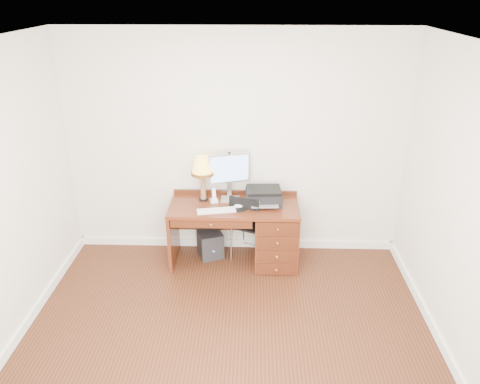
{
  "coord_description": "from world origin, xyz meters",
  "views": [
    {
      "loc": [
        0.23,
        -3.49,
        3.1
      ],
      "look_at": [
        0.08,
        1.2,
        1.01
      ],
      "focal_mm": 35.0,
      "sensor_mm": 36.0,
      "label": 1
    }
  ],
  "objects_px": {
    "printer": "(264,196)",
    "leg_lamp": "(202,169)",
    "desk": "(261,231)",
    "equipment_box": "(210,244)",
    "chair": "(251,221)",
    "phone": "(214,198)",
    "monitor": "(230,171)"
  },
  "relations": [
    {
      "from": "printer",
      "to": "equipment_box",
      "type": "bearing_deg",
      "value": 173.77
    },
    {
      "from": "chair",
      "to": "equipment_box",
      "type": "height_order",
      "value": "chair"
    },
    {
      "from": "phone",
      "to": "chair",
      "type": "bearing_deg",
      "value": -22.76
    },
    {
      "from": "phone",
      "to": "equipment_box",
      "type": "xyz_separation_m",
      "value": [
        -0.06,
        0.02,
        -0.64
      ]
    },
    {
      "from": "leg_lamp",
      "to": "equipment_box",
      "type": "height_order",
      "value": "leg_lamp"
    },
    {
      "from": "printer",
      "to": "equipment_box",
      "type": "distance_m",
      "value": 0.93
    },
    {
      "from": "chair",
      "to": "equipment_box",
      "type": "xyz_separation_m",
      "value": [
        -0.49,
        0.07,
        -0.37
      ]
    },
    {
      "from": "monitor",
      "to": "chair",
      "type": "bearing_deg",
      "value": -48.97
    },
    {
      "from": "equipment_box",
      "to": "phone",
      "type": "bearing_deg",
      "value": -42.33
    },
    {
      "from": "equipment_box",
      "to": "monitor",
      "type": "bearing_deg",
      "value": -1.45
    },
    {
      "from": "printer",
      "to": "phone",
      "type": "distance_m",
      "value": 0.58
    },
    {
      "from": "printer",
      "to": "chair",
      "type": "relative_size",
      "value": 0.49
    },
    {
      "from": "desk",
      "to": "printer",
      "type": "bearing_deg",
      "value": 72.57
    },
    {
      "from": "phone",
      "to": "printer",
      "type": "bearing_deg",
      "value": -17.6
    },
    {
      "from": "desk",
      "to": "phone",
      "type": "bearing_deg",
      "value": 172.7
    },
    {
      "from": "monitor",
      "to": "printer",
      "type": "xyz_separation_m",
      "value": [
        0.4,
        -0.12,
        -0.26
      ]
    },
    {
      "from": "printer",
      "to": "monitor",
      "type": "bearing_deg",
      "value": 159.97
    },
    {
      "from": "desk",
      "to": "monitor",
      "type": "relative_size",
      "value": 2.67
    },
    {
      "from": "desk",
      "to": "equipment_box",
      "type": "bearing_deg",
      "value": 171.23
    },
    {
      "from": "monitor",
      "to": "desk",
      "type": "bearing_deg",
      "value": -42.95
    },
    {
      "from": "desk",
      "to": "leg_lamp",
      "type": "xyz_separation_m",
      "value": [
        -0.69,
        0.13,
        0.74
      ]
    },
    {
      "from": "monitor",
      "to": "printer",
      "type": "distance_m",
      "value": 0.49
    },
    {
      "from": "leg_lamp",
      "to": "phone",
      "type": "xyz_separation_m",
      "value": [
        0.13,
        -0.06,
        -0.35
      ]
    },
    {
      "from": "desk",
      "to": "chair",
      "type": "distance_m",
      "value": 0.18
    },
    {
      "from": "desk",
      "to": "leg_lamp",
      "type": "distance_m",
      "value": 1.02
    },
    {
      "from": "printer",
      "to": "leg_lamp",
      "type": "relative_size",
      "value": 0.79
    },
    {
      "from": "chair",
      "to": "equipment_box",
      "type": "distance_m",
      "value": 0.62
    },
    {
      "from": "leg_lamp",
      "to": "phone",
      "type": "bearing_deg",
      "value": -23.57
    },
    {
      "from": "monitor",
      "to": "leg_lamp",
      "type": "relative_size",
      "value": 1.03
    },
    {
      "from": "leg_lamp",
      "to": "phone",
      "type": "distance_m",
      "value": 0.38
    },
    {
      "from": "printer",
      "to": "leg_lamp",
      "type": "height_order",
      "value": "leg_lamp"
    },
    {
      "from": "phone",
      "to": "chair",
      "type": "distance_m",
      "value": 0.51
    }
  ]
}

